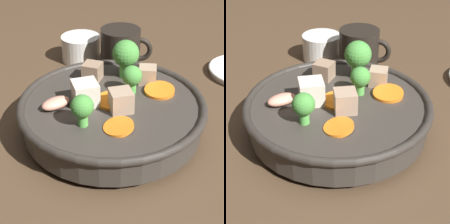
# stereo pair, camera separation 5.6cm
# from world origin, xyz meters

# --- Properties ---
(ground_plane) EXTENTS (3.00, 3.00, 0.00)m
(ground_plane) POSITION_xyz_m (0.00, 0.00, 0.00)
(ground_plane) COLOR #4C3826
(stirfry_bowl) EXTENTS (0.28, 0.28, 0.11)m
(stirfry_bowl) POSITION_xyz_m (-0.00, 0.00, 0.04)
(stirfry_bowl) COLOR #38332D
(stirfry_bowl) RESTS_ON ground_plane
(tea_cup) EXTENTS (0.08, 0.08, 0.05)m
(tea_cup) POSITION_xyz_m (-0.09, 0.24, 0.03)
(tea_cup) COLOR white
(tea_cup) RESTS_ON ground_plane
(dark_mug) EXTENTS (0.10, 0.08, 0.09)m
(dark_mug) POSITION_xyz_m (-0.01, 0.20, 0.04)
(dark_mug) COLOR black
(dark_mug) RESTS_ON ground_plane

